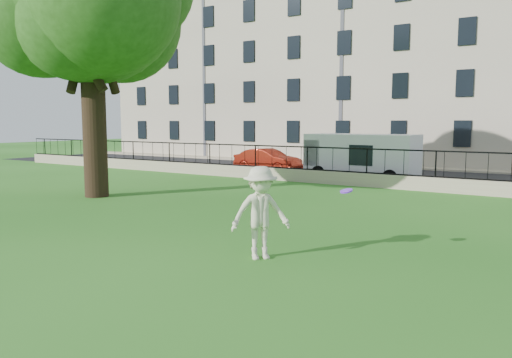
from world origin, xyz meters
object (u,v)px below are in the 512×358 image
Objects in this scene: red_sedan at (268,160)px; white_van at (361,157)px; man at (261,213)px; frisbee at (346,191)px.

red_sedan is 6.10m from white_van.
frisbee is (1.43, 1.16, 0.45)m from man.
white_van reaches higher than frisbee.
red_sedan is (-9.73, 15.82, -0.32)m from man.
frisbee is 18.45m from red_sedan.
frisbee is at bearing -139.36° from red_sedan.
man is 7.32× the size of frisbee.
white_van is at bearing 110.30° from frisbee.
white_van is (-3.70, 15.05, 0.16)m from man.
red_sedan is at bearing 127.29° from frisbee.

